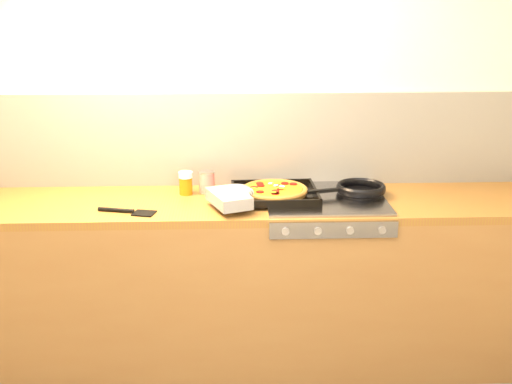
{
  "coord_description": "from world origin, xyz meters",
  "views": [
    {
      "loc": [
        -0.02,
        -1.98,
        1.89
      ],
      "look_at": [
        0.1,
        1.08,
        0.95
      ],
      "focal_mm": 45.0,
      "sensor_mm": 36.0,
      "label": 1
    }
  ],
  "objects_px": {
    "frying_pan": "(360,189)",
    "juice_glass": "(186,183)",
    "tomato_can": "(207,182)",
    "pizza_on_tray": "(262,193)"
  },
  "relations": [
    {
      "from": "juice_glass",
      "to": "pizza_on_tray",
      "type": "bearing_deg",
      "value": -19.4
    },
    {
      "from": "pizza_on_tray",
      "to": "juice_glass",
      "type": "height_order",
      "value": "juice_glass"
    },
    {
      "from": "pizza_on_tray",
      "to": "tomato_can",
      "type": "bearing_deg",
      "value": 150.97
    },
    {
      "from": "pizza_on_tray",
      "to": "juice_glass",
      "type": "xyz_separation_m",
      "value": [
        -0.39,
        0.14,
        0.02
      ]
    },
    {
      "from": "juice_glass",
      "to": "tomato_can",
      "type": "bearing_deg",
      "value": 9.65
    },
    {
      "from": "tomato_can",
      "to": "juice_glass",
      "type": "xyz_separation_m",
      "value": [
        -0.11,
        -0.02,
        0.0
      ]
    },
    {
      "from": "frying_pan",
      "to": "juice_glass",
      "type": "bearing_deg",
      "value": 175.39
    },
    {
      "from": "frying_pan",
      "to": "juice_glass",
      "type": "relative_size",
      "value": 3.69
    },
    {
      "from": "frying_pan",
      "to": "tomato_can",
      "type": "height_order",
      "value": "tomato_can"
    },
    {
      "from": "pizza_on_tray",
      "to": "tomato_can",
      "type": "relative_size",
      "value": 4.9
    }
  ]
}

